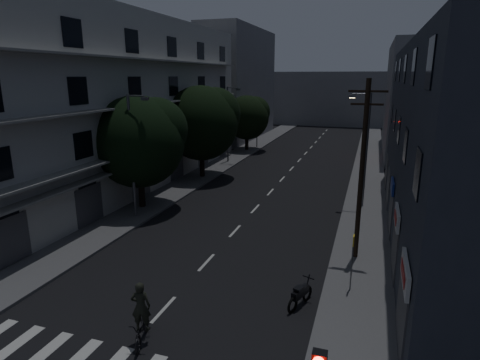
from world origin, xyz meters
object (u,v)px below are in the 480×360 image
Objects in this scene: utility_pole at (362,168)px; bus_stop_sign at (353,253)px; cyclist at (142,322)px; motorcycle at (300,295)px.

utility_pole is 3.56× the size of bus_stop_sign.
utility_pole is 3.81× the size of cyclist.
cyclist reaches higher than motorcycle.
cyclist is (-6.84, -5.85, -1.10)m from bus_stop_sign.
utility_pole is at bearing 35.67° from cyclist.
utility_pole is at bearing 90.45° from motorcycle.
utility_pole is 4.61m from bus_stop_sign.
bus_stop_sign is at bearing 63.51° from motorcycle.
bus_stop_sign is at bearing -90.92° from utility_pole.
bus_stop_sign is 2.95m from motorcycle.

